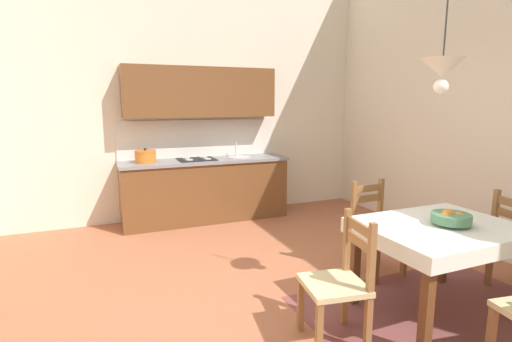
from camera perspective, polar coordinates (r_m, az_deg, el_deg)
name	(u,v)px	position (r m, az deg, el deg)	size (l,w,h in m)	color
ground_plane	(278,311)	(3.57, 3.29, -19.60)	(5.97, 6.54, 0.10)	#A86042
wall_back	(190,83)	(5.98, -9.50, 12.50)	(5.97, 0.12, 3.97)	silver
area_rug	(443,318)	(3.68, 25.54, -18.67)	(2.10, 1.60, 0.01)	brown
kitchen_cabinetry	(204,162)	(5.74, -7.62, 1.32)	(2.39, 0.63, 2.20)	brown
dining_table	(439,241)	(3.50, 25.08, -9.19)	(1.23, 0.98, 0.75)	brown
dining_chair_tv_side	(339,283)	(2.96, 12.00, -15.60)	(0.48, 0.48, 0.93)	#D1BC89
dining_chair_kitchen_side	(375,230)	(4.17, 16.97, -8.19)	(0.45, 0.45, 0.93)	#D1BC89
fruit_bowl	(451,218)	(3.46, 26.46, -6.13)	(0.30, 0.30, 0.12)	#4C7F5B
pendant_lamp	(442,69)	(3.33, 25.46, 13.24)	(0.32, 0.32, 0.80)	black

